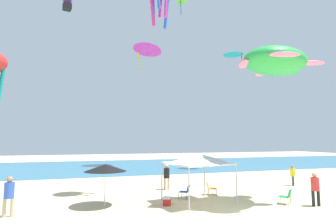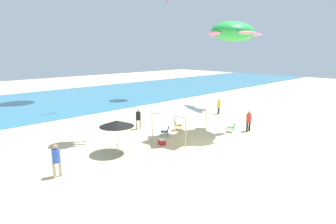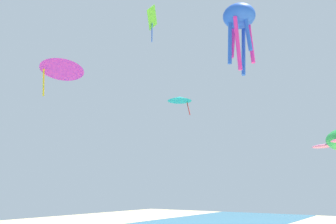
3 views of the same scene
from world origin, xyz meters
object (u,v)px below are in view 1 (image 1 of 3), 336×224
cooler_box (167,201)px  beach_umbrella (106,168)px  kite_turtle_green (276,62)px  person_watching_sky (9,193)px  folding_chair_near_cooler (286,196)px  kite_delta_teal (233,53)px  folding_chair_facing_ocean (186,191)px  kite_box_purple (67,2)px  person_by_tent (315,186)px  kite_delta_magenta (148,48)px  person_far_stroller (167,175)px  person_near_umbrella (293,174)px  folding_chair_left_of_tent (210,187)px  canopy_tent (198,159)px

cooler_box → beach_umbrella: bearing=165.8°
cooler_box → kite_turtle_green: 10.17m
person_watching_sky → folding_chair_near_cooler: bearing=-4.6°
beach_umbrella → kite_delta_teal: kite_delta_teal is taller
kite_turtle_green → folding_chair_facing_ocean: bearing=125.0°
folding_chair_facing_ocean → kite_delta_teal: (12.18, 14.02, 14.29)m
cooler_box → kite_box_purple: bearing=109.3°
folding_chair_near_cooler → cooler_box: 6.56m
person_by_tent → kite_delta_magenta: size_ratio=0.30×
folding_chair_near_cooler → kite_delta_teal: size_ratio=0.23×
person_by_tent → kite_turtle_green: size_ratio=0.33×
person_far_stroller → kite_delta_teal: bearing=87.3°
folding_chair_facing_ocean → folding_chair_near_cooler: same height
folding_chair_near_cooler → kite_box_purple: bearing=-92.6°
person_near_umbrella → folding_chair_left_of_tent: bearing=-43.9°
folding_chair_left_of_tent → cooler_box: folding_chair_left_of_tent is taller
person_near_umbrella → kite_delta_magenta: 26.22m
beach_umbrella → kite_delta_magenta: bearing=71.4°
folding_chair_facing_ocean → folding_chair_near_cooler: size_ratio=1.00×
canopy_tent → kite_box_purple: (-8.68, 19.74, 18.16)m
folding_chair_near_cooler → person_near_umbrella: size_ratio=0.52×
folding_chair_near_cooler → cooler_box: (-6.28, 1.86, -0.27)m
person_far_stroller → kite_delta_magenta: 24.27m
folding_chair_left_of_tent → folding_chair_facing_ocean: bearing=136.6°
kite_delta_magenta → person_watching_sky: bearing=-63.4°
cooler_box → person_by_tent: size_ratio=0.41×
person_watching_sky → kite_delta_magenta: kite_delta_magenta is taller
beach_umbrella → person_by_tent: (10.75, -3.48, -0.97)m
kite_box_purple → kite_turtle_green: bearing=15.8°
person_far_stroller → kite_turtle_green: (4.92, -5.89, 7.04)m
cooler_box → person_by_tent: person_by_tent is taller
kite_delta_teal → folding_chair_facing_ocean: bearing=79.3°
beach_umbrella → folding_chair_facing_ocean: beach_umbrella is taller
folding_chair_facing_ocean → cooler_box: bearing=-12.6°
folding_chair_left_of_tent → person_watching_sky: person_watching_sky is taller
canopy_tent → folding_chair_facing_ocean: (-0.25, 1.24, -1.96)m
beach_umbrella → folding_chair_facing_ocean: size_ratio=2.78×
person_watching_sky → person_by_tent: person_watching_sky is taller
kite_box_purple → folding_chair_near_cooler: bearing=15.5°
canopy_tent → folding_chair_near_cooler: canopy_tent is taller
folding_chair_left_of_tent → cooler_box: bearing=145.9°
beach_umbrella → folding_chair_near_cooler: (9.53, -2.68, -1.53)m
kite_box_purple → person_by_tent: bearing=16.9°
person_near_umbrella → folding_chair_facing_ocean: bearing=-42.1°
kite_delta_magenta → kite_turtle_green: kite_delta_magenta is taller
folding_chair_facing_ocean → person_by_tent: size_ratio=0.46×
folding_chair_left_of_tent → kite_delta_teal: 22.11m
folding_chair_left_of_tent → person_near_umbrella: size_ratio=0.52×
folding_chair_left_of_tent → cooler_box: 3.91m
person_by_tent → kite_turtle_green: kite_turtle_green is taller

